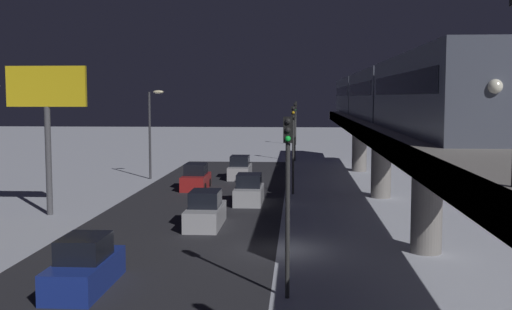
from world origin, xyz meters
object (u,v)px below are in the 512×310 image
sedan_silver (240,169)px  sedan_silver_2 (249,191)px  sedan_blue (85,267)px  sedan_silver_3 (205,212)px  traffic_light_near (288,180)px  traffic_light_distant (296,116)px  subway_train (379,94)px  sedan_red (196,179)px  traffic_light_mid (293,137)px  traffic_light_far (295,123)px  commercial_billboard (47,101)px

sedan_silver → sedan_silver_2: size_ratio=1.09×
sedan_blue → sedan_silver_3: 11.95m
sedan_silver → sedan_silver_2: (-1.80, 13.00, 0.00)m
sedan_silver_3 → traffic_light_near: traffic_light_near is taller
traffic_light_near → traffic_light_distant: 72.58m
sedan_blue → traffic_light_distant: size_ratio=0.72×
subway_train → traffic_light_distant: size_ratio=8.67×
sedan_red → traffic_light_mid: traffic_light_mid is taller
sedan_red → traffic_light_mid: bearing=164.1°
traffic_light_far → sedan_blue: bearing=81.1°
subway_train → sedan_silver_2: 12.31m
sedan_silver_2 → sedan_silver_3: same height
sedan_silver → sedan_silver_3: size_ratio=0.99×
sedan_silver → commercial_billboard: size_ratio=0.51×
sedan_silver_2 → traffic_light_distant: 52.76m
sedan_silver_3 → commercial_billboard: commercial_billboard is taller
traffic_light_far → sedan_silver_2: bearing=84.2°
traffic_light_distant → sedan_silver_3: bearing=85.5°
traffic_light_near → traffic_light_far: 48.39m
sedan_silver → sedan_red: bearing=-112.7°
sedan_silver → commercial_billboard: commercial_billboard is taller
sedan_red → traffic_light_distant: (-7.50, -46.25, 3.41)m
traffic_light_mid → traffic_light_near: bearing=90.0°
traffic_light_distant → traffic_light_mid: bearing=90.0°
sedan_silver_3 → traffic_light_far: bearing=82.6°
sedan_silver → traffic_light_near: traffic_light_near is taller
sedan_red → commercial_billboard: (7.05, 11.31, 6.04)m
sedan_silver_2 → sedan_silver_3: bearing=-103.1°
subway_train → traffic_light_far: (6.20, -23.22, -3.10)m
sedan_blue → traffic_light_far: size_ratio=0.72×
traffic_light_mid → sedan_red: bearing=-15.9°
sedan_silver_2 → traffic_light_far: size_ratio=0.65×
traffic_light_mid → commercial_billboard: size_ratio=0.72×
sedan_silver_2 → sedan_silver_3: size_ratio=0.91×
sedan_red → sedan_blue: bearing=90.0°
subway_train → commercial_billboard: subway_train is taller
traffic_light_near → traffic_light_distant: same height
traffic_light_near → commercial_billboard: bearing=-45.9°
traffic_light_near → traffic_light_distant: size_ratio=1.00×
sedan_red → sedan_silver: size_ratio=0.94×
sedan_silver → sedan_silver_3: 20.76m
sedan_red → sedan_silver_2: bearing=126.1°
sedan_silver_3 → commercial_billboard: (9.85, -2.76, 6.03)m
sedan_red → traffic_light_far: size_ratio=0.66×
sedan_silver_2 → sedan_silver: bearing=97.9°
sedan_blue → traffic_light_far: (-7.50, -47.74, 3.40)m
subway_train → traffic_light_near: 26.10m
sedan_red → sedan_blue: size_ratio=0.92×
sedan_red → traffic_light_far: (-7.50, -22.06, 3.41)m
sedan_red → traffic_light_far: bearing=-108.8°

